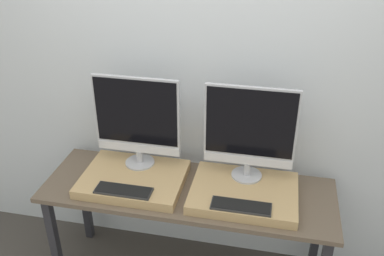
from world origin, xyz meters
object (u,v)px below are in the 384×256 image
Objects in this scene: keyboard_left at (124,190)px; monitor_right at (250,131)px; monitor_left at (137,119)px; keyboard_right at (241,206)px.

keyboard_left is 0.56× the size of monitor_right.
monitor_left is at bearing 180.00° from monitor_right.
keyboard_right is (0.68, -0.30, -0.31)m from monitor_left.
keyboard_left is 0.81m from monitor_right.
keyboard_left is at bearing -155.98° from monitor_right.
monitor_left and monitor_right have the same top height.
keyboard_left is at bearing -90.00° from monitor_left.
monitor_right is 1.77× the size of keyboard_right.
monitor_left is 1.77× the size of keyboard_right.
monitor_left is 0.81m from keyboard_right.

